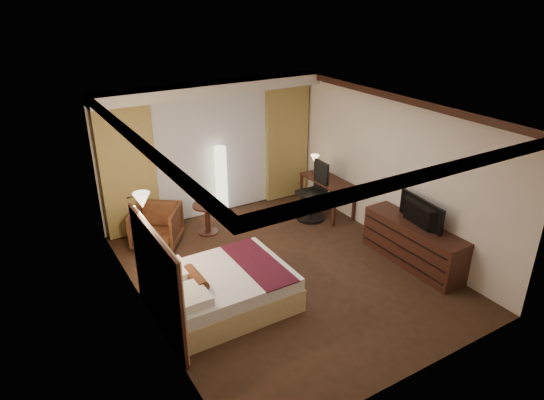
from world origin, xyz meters
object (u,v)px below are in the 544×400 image
armchair (156,224)px  side_table (207,219)px  bed (224,290)px  desk (327,196)px  dresser (413,244)px  floor_lamp (221,182)px  television (417,208)px  office_chair (311,191)px

armchair → side_table: size_ratio=1.37×
bed → side_table: size_ratio=3.17×
desk → dresser: 2.33m
floor_lamp → armchair: bearing=-163.3°
floor_lamp → desk: floor_lamp is taller
armchair → desk: size_ratio=0.67×
television → desk: bearing=7.6°
dresser → television: 0.66m
bed → armchair: (-0.23, 2.29, 0.13)m
floor_lamp → television: (1.92, -3.31, 0.28)m
bed → desk: size_ratio=1.55×
armchair → office_chair: size_ratio=0.68×
desk → side_table: bearing=169.2°
armchair → dresser: (3.48, -2.85, -0.04)m
bed → dresser: (3.25, -0.56, 0.09)m
bed → floor_lamp: floor_lamp is taller
armchair → floor_lamp: (1.53, 0.46, 0.34)m
dresser → armchair: bearing=140.6°
side_table → dresser: bearing=-48.1°
office_chair → television: office_chair is taller
bed → office_chair: 3.27m
armchair → office_chair: 3.05m
office_chair → armchair: bearing=171.4°
armchair → bed: bearing=-48.7°
side_table → office_chair: (2.02, -0.52, 0.30)m
office_chair → television: bearing=-76.5°
television → bed: bearing=87.2°
desk → television: bearing=-89.5°
bed → side_table: bearing=71.7°
desk → office_chair: bearing=-173.4°
floor_lamp → desk: (1.90, -0.98, -0.37)m
desk → dresser: size_ratio=0.64×
side_table → dresser: 3.76m
armchair → office_chair: office_chair is taller
armchair → desk: bearing=26.9°
desk → floor_lamp: bearing=152.6°
office_chair → dresser: bearing=-75.8°
armchair → side_table: armchair is taller
bed → armchair: 2.30m
side_table → office_chair: bearing=-14.4°
television → dresser: bearing=-82.9°
television → armchair: bearing=57.5°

